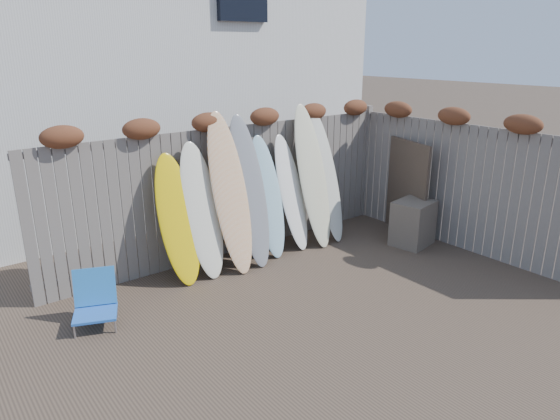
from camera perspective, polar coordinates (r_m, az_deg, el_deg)
ground at (r=6.39m, az=6.73°, el=-11.23°), size 80.00×80.00×0.00m
back_fence at (r=7.74m, az=-5.08°, el=3.56°), size 6.05×0.28×2.24m
right_fence at (r=8.36m, az=20.69°, el=3.25°), size 0.28×4.40×2.24m
house at (r=11.34m, az=-15.32°, el=17.93°), size 8.50×5.50×6.33m
beach_chair at (r=6.33m, az=-20.38°, el=-9.63°), size 0.64×0.65×0.64m
wooden_crate at (r=8.48m, az=14.94°, el=-1.45°), size 0.72×0.63×0.74m
lattice_panel at (r=8.86m, az=14.28°, el=2.46°), size 0.35×1.06×1.63m
surfboard_0 at (r=6.92m, az=-11.61°, el=-1.08°), size 0.56×0.65×1.78m
surfboard_1 at (r=7.06m, az=-8.91°, el=-0.06°), size 0.55×0.69×1.89m
surfboard_2 at (r=7.16m, az=-5.73°, el=1.94°), size 0.58×0.83×2.27m
surfboard_3 at (r=7.36m, az=-3.49°, el=2.16°), size 0.56×0.81×2.20m
surfboard_4 at (r=7.68m, az=-1.41°, el=1.51°), size 0.52×0.69×1.85m
surfboard_5 at (r=7.96m, az=1.30°, el=2.00°), size 0.54×0.69×1.82m
surfboard_6 at (r=8.10m, az=3.73°, el=3.89°), size 0.56×0.83×2.27m
surfboard_7 at (r=8.35m, az=5.34°, el=3.75°), size 0.48×0.76×2.12m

